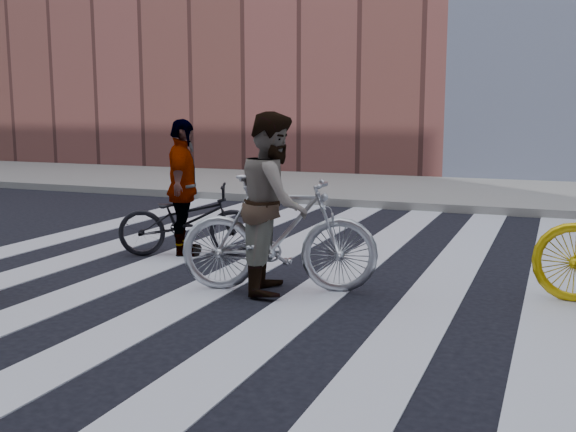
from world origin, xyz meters
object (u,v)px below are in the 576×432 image
Objects in this scene: bike_silver_mid at (279,233)px; bike_dark_rear at (187,220)px; rider_mid at (274,203)px; rider_rear at (183,188)px.

bike_silver_mid is 1.15× the size of bike_dark_rear.
bike_dark_rear is 2.07m from rider_mid.
rider_mid is 1.05× the size of rider_rear.
rider_rear is at bearing 65.75° from bike_dark_rear.
bike_dark_rear is 1.01× the size of rider_rear.
bike_dark_rear is 0.41m from rider_rear.
rider_mid reaches higher than bike_silver_mid.
rider_rear is (-0.05, 0.00, 0.40)m from bike_dark_rear.
rider_mid is at bearing -147.60° from rider_rear.
bike_silver_mid is 0.31m from rider_mid.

